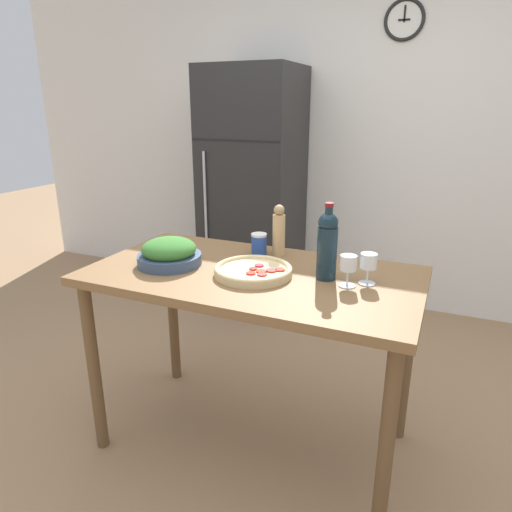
% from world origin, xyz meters
% --- Properties ---
extents(ground_plane, '(14.00, 14.00, 0.00)m').
position_xyz_m(ground_plane, '(0.00, 0.00, 0.00)').
color(ground_plane, '#9E7A56').
extents(wall_back, '(6.40, 0.08, 2.60)m').
position_xyz_m(wall_back, '(0.00, 1.97, 1.30)').
color(wall_back, silver).
rests_on(wall_back, ground_plane).
extents(refrigerator, '(0.70, 0.66, 1.85)m').
position_xyz_m(refrigerator, '(-0.71, 1.60, 0.93)').
color(refrigerator, black).
rests_on(refrigerator, ground_plane).
extents(prep_counter, '(1.43, 0.77, 0.88)m').
position_xyz_m(prep_counter, '(0.00, 0.00, 0.78)').
color(prep_counter, brown).
rests_on(prep_counter, ground_plane).
extents(wine_bottle, '(0.08, 0.08, 0.32)m').
position_xyz_m(wine_bottle, '(0.31, 0.05, 1.03)').
color(wine_bottle, '#142833').
rests_on(wine_bottle, prep_counter).
extents(wine_glass_near, '(0.07, 0.07, 0.13)m').
position_xyz_m(wine_glass_near, '(0.41, 0.00, 0.97)').
color(wine_glass_near, silver).
rests_on(wine_glass_near, prep_counter).
extents(wine_glass_far, '(0.07, 0.07, 0.13)m').
position_xyz_m(wine_glass_far, '(0.48, 0.06, 0.97)').
color(wine_glass_far, silver).
rests_on(wine_glass_far, prep_counter).
extents(pepper_mill, '(0.06, 0.06, 0.25)m').
position_xyz_m(pepper_mill, '(0.02, 0.27, 1.00)').
color(pepper_mill, tan).
rests_on(pepper_mill, prep_counter).
extents(salad_bowl, '(0.29, 0.29, 0.12)m').
position_xyz_m(salad_bowl, '(-0.38, -0.06, 0.94)').
color(salad_bowl, '#384C6B').
rests_on(salad_bowl, prep_counter).
extents(homemade_pizza, '(0.33, 0.33, 0.04)m').
position_xyz_m(homemade_pizza, '(0.02, -0.03, 0.90)').
color(homemade_pizza, '#DBC189').
rests_on(homemade_pizza, prep_counter).
extents(salt_canister, '(0.08, 0.08, 0.10)m').
position_xyz_m(salt_canister, '(-0.07, 0.24, 0.94)').
color(salt_canister, '#284CA3').
rests_on(salt_canister, prep_counter).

